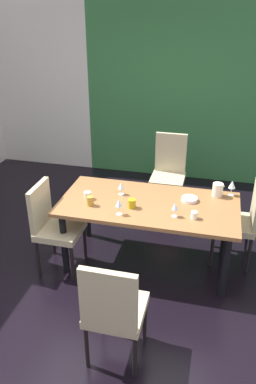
{
  "coord_description": "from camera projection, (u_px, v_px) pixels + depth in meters",
  "views": [
    {
      "loc": [
        0.96,
        -2.8,
        2.58
      ],
      "look_at": [
        0.14,
        0.51,
        0.85
      ],
      "focal_mm": 35.0,
      "sensor_mm": 36.0,
      "label": 1
    }
  ],
  "objects": [
    {
      "name": "chair_left_near",
      "position": [
        52.0,
        223.0,
        3.87
      ],
      "size": [
        0.45,
        0.44,
        0.96
      ],
      "rotation": [
        0.0,
        0.0,
        -1.57
      ],
      "color": "tan",
      "rests_on": "ground_plane"
    },
    {
      "name": "back_panel_interior",
      "position": [
        39.0,
        88.0,
        6.17
      ],
      "size": [
        1.77,
        0.1,
        2.63
      ],
      "primitive_type": "cube",
      "color": "silver",
      "rests_on": "ground_plane"
    },
    {
      "name": "ground_plane",
      "position": [
        102.0,
        288.0,
        3.8
      ],
      "size": [
        5.72,
        5.99,
        0.02
      ],
      "primitive_type": "cube",
      "color": "black"
    },
    {
      "name": "cup_near_shelf",
      "position": [
        194.0,
        215.0,
        3.53
      ],
      "size": [
        0.06,
        0.06,
        0.07
      ],
      "primitive_type": "cylinder",
      "color": "white",
      "rests_on": "dining_table"
    },
    {
      "name": "dining_table",
      "position": [
        149.0,
        210.0,
        3.86
      ],
      "size": [
        1.82,
        0.91,
        0.75
      ],
      "color": "#916038",
      "rests_on": "ground_plane"
    },
    {
      "name": "chair_head_near",
      "position": [
        113.0,
        309.0,
        2.78
      ],
      "size": [
        0.44,
        0.44,
        0.98
      ],
      "color": "tan",
      "rests_on": "ground_plane"
    },
    {
      "name": "pitcher_corner",
      "position": [
        218.0,
        190.0,
        3.92
      ],
      "size": [
        0.12,
        0.11,
        0.15
      ],
      "color": "beige",
      "rests_on": "dining_table"
    },
    {
      "name": "cup_right",
      "position": [
        132.0,
        204.0,
        3.71
      ],
      "size": [
        0.08,
        0.08,
        0.09
      ],
      "primitive_type": "cylinder",
      "color": "#B29116",
      "rests_on": "dining_table"
    },
    {
      "name": "cup_north",
      "position": [
        88.0,
        195.0,
        3.88
      ],
      "size": [
        0.08,
        0.08,
        0.08
      ],
      "primitive_type": "cylinder",
      "color": "silver",
      "rests_on": "dining_table"
    },
    {
      "name": "garden_window_panel",
      "position": [
        215.0,
        97.0,
        5.56
      ],
      "size": [
        3.95,
        0.1,
        2.63
      ],
      "primitive_type": "cube",
      "color": "#326F3A",
      "rests_on": "ground_plane"
    },
    {
      "name": "serving_bowl_near_window",
      "position": [
        190.0,
        199.0,
        3.85
      ],
      "size": [
        0.16,
        0.16,
        0.04
      ],
      "primitive_type": "cylinder",
      "color": "white",
      "rests_on": "dining_table"
    },
    {
      "name": "wine_glass_west",
      "position": [
        121.0,
        186.0,
        3.94
      ],
      "size": [
        0.06,
        0.06,
        0.14
      ],
      "color": "silver",
      "rests_on": "dining_table"
    },
    {
      "name": "wine_glass_left",
      "position": [
        232.0,
        185.0,
        3.92
      ],
      "size": [
        0.07,
        0.07,
        0.17
      ],
      "color": "silver",
      "rests_on": "dining_table"
    },
    {
      "name": "chair_head_far",
      "position": [
        169.0,
        170.0,
        5.04
      ],
      "size": [
        0.44,
        0.45,
        1.04
      ],
      "rotation": [
        0.0,
        0.0,
        3.14
      ],
      "color": "tan",
      "rests_on": "ground_plane"
    },
    {
      "name": "wine_glass_front",
      "position": [
        175.0,
        207.0,
        3.53
      ],
      "size": [
        0.06,
        0.06,
        0.15
      ],
      "color": "silver",
      "rests_on": "dining_table"
    },
    {
      "name": "wine_glass_south",
      "position": [
        119.0,
        203.0,
        3.56
      ],
      "size": [
        0.07,
        0.07,
        0.16
      ],
      "color": "silver",
      "rests_on": "dining_table"
    },
    {
      "name": "chair_right_far",
      "position": [
        241.0,
        219.0,
        3.97
      ],
      "size": [
        0.44,
        0.44,
        0.93
      ],
      "rotation": [
        0.0,
        0.0,
        1.57
      ],
      "color": "tan",
      "rests_on": "ground_plane"
    },
    {
      "name": "cup_east",
      "position": [
        90.0,
        201.0,
        3.75
      ],
      "size": [
        0.07,
        0.07,
        0.1
      ],
      "primitive_type": "cylinder",
      "color": "#AE802B",
      "rests_on": "dining_table"
    }
  ]
}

